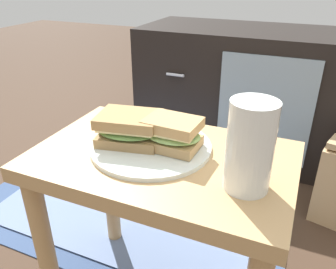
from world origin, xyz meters
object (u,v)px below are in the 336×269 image
plate (151,146)px  beer_glass (250,148)px  tv_cabinet (246,92)px  sandwich_back (172,133)px  sandwich_front (130,128)px

plate → beer_glass: 0.24m
tv_cabinet → sandwich_back: tv_cabinet is taller
sandwich_front → beer_glass: size_ratio=0.97×
plate → sandwich_front: sandwich_front is taller
plate → sandwich_back: size_ratio=2.12×
sandwich_front → beer_glass: beer_glass is taller
plate → sandwich_front: 0.06m
sandwich_front → sandwich_back: (0.10, 0.01, 0.00)m
beer_glass → plate: bearing=164.4°
tv_cabinet → sandwich_front: size_ratio=5.86×
plate → sandwich_front: (-0.05, -0.01, 0.04)m
plate → tv_cabinet: bearing=87.9°
beer_glass → sandwich_back: bearing=158.7°
tv_cabinet → sandwich_front: 0.97m
sandwich_front → plate: bearing=6.7°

